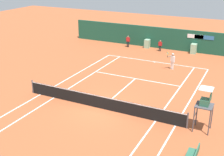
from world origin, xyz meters
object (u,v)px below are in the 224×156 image
at_px(player_bench, 193,156).
at_px(tennis_ball_by_sideline, 114,62).
at_px(ball_kid_right_post, 160,45).
at_px(player_on_baseline, 172,60).
at_px(tennis_ball_mid_court, 110,62).
at_px(umpire_chair, 205,104).
at_px(ball_kid_centre_post, 128,41).

xyz_separation_m(player_bench, tennis_ball_by_sideline, (-10.78, 13.04, -0.48)).
height_order(ball_kid_right_post, tennis_ball_by_sideline, ball_kid_right_post).
height_order(player_bench, player_on_baseline, player_on_baseline).
bearing_deg(tennis_ball_mid_court, umpire_chair, -40.38).
bearing_deg(ball_kid_right_post, umpire_chair, 106.57).
bearing_deg(ball_kid_centre_post, player_on_baseline, 133.30).
relative_size(umpire_chair, tennis_ball_mid_court, 40.50).
bearing_deg(ball_kid_right_post, ball_kid_centre_post, -9.66).
bearing_deg(player_on_baseline, ball_kid_right_post, -38.98).
height_order(ball_kid_right_post, tennis_ball_mid_court, ball_kid_right_post).
distance_m(umpire_chair, ball_kid_right_post, 17.34).
height_order(player_on_baseline, ball_kid_centre_post, player_on_baseline).
distance_m(umpire_chair, ball_kid_centre_post, 19.44).
distance_m(player_on_baseline, ball_kid_centre_post, 8.90).
height_order(umpire_chair, tennis_ball_by_sideline, umpire_chair).
bearing_deg(tennis_ball_mid_court, player_on_baseline, 6.80).
distance_m(umpire_chair, player_bench, 3.79).
bearing_deg(tennis_ball_mid_court, ball_kid_centre_post, 97.07).
relative_size(player_bench, player_on_baseline, 0.82).
distance_m(player_on_baseline, ball_kid_right_post, 6.29).
height_order(player_bench, ball_kid_right_post, ball_kid_right_post).
distance_m(player_bench, ball_kid_right_post, 20.64).
bearing_deg(tennis_ball_by_sideline, umpire_chair, -41.81).
xyz_separation_m(umpire_chair, tennis_ball_mid_court, (-10.88, 9.25, -1.75)).
xyz_separation_m(player_bench, ball_kid_centre_post, (-11.84, 19.10, 0.29)).
xyz_separation_m(player_on_baseline, ball_kid_right_post, (-2.96, 5.54, -0.21)).
distance_m(umpire_chair, tennis_ball_mid_court, 14.39).
xyz_separation_m(tennis_ball_mid_court, tennis_ball_by_sideline, (0.28, 0.22, 0.00)).
bearing_deg(player_on_baseline, tennis_ball_by_sideline, 27.85).
bearing_deg(umpire_chair, tennis_ball_by_sideline, 48.19).
bearing_deg(tennis_ball_mid_court, player_bench, -49.20).
xyz_separation_m(umpire_chair, ball_kid_centre_post, (-11.66, 15.53, -0.99)).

